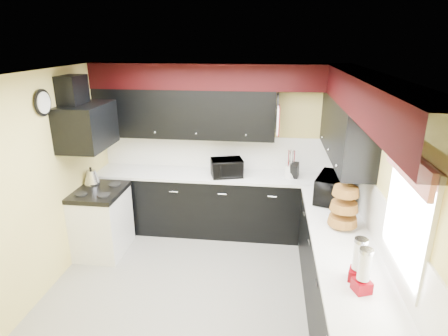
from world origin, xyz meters
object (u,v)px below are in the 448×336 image
utensil_crock (291,171)px  knife_block (295,171)px  toaster_oven (227,168)px  kettle (92,177)px  microwave (334,188)px

utensil_crock → knife_block: bearing=-25.7°
toaster_oven → knife_block: toaster_oven is taller
toaster_oven → utensil_crock: 0.91m
knife_block → utensil_crock: bearing=169.2°
utensil_crock → kettle: (-2.73, -0.54, -0.01)m
knife_block → kettle: size_ratio=1.04×
microwave → kettle: bearing=105.1°
toaster_oven → utensil_crock: toaster_oven is taller
kettle → knife_block: bearing=10.4°
microwave → kettle: size_ratio=2.67×
toaster_oven → microwave: bearing=-42.9°
utensil_crock → knife_block: knife_block is taller
microwave → kettle: microwave is taller
microwave → toaster_oven: bearing=82.7°
microwave → utensil_crock: size_ratio=3.33×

